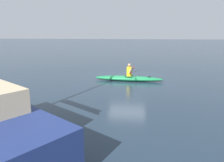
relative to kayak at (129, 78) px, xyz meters
name	(u,v)px	position (x,y,z in m)	size (l,w,h in m)	color
ground_plane	(127,78)	(0.12, -0.91, -0.16)	(160.00, 160.00, 0.00)	#1E2D3D
kayak	(129,78)	(0.00, 0.00, 0.00)	(4.34, 0.92, 0.32)	#19723F
kayaker	(130,71)	(-0.05, 0.00, 0.50)	(0.45, 2.48, 0.79)	yellow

